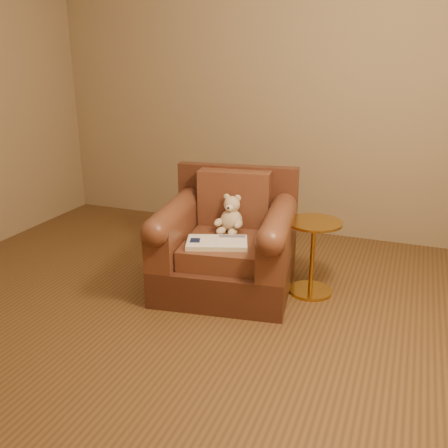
% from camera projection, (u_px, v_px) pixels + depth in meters
% --- Properties ---
extents(floor, '(4.00, 4.00, 0.00)m').
position_uv_depth(floor, '(160.00, 323.00, 3.09)').
color(floor, brown).
rests_on(floor, ground).
extents(room, '(4.02, 4.02, 2.71)m').
position_uv_depth(room, '(145.00, 27.00, 2.53)').
color(room, '#907858').
rests_on(room, ground).
extents(armchair, '(1.01, 0.97, 0.81)m').
position_uv_depth(armchair, '(228.00, 245.00, 3.50)').
color(armchair, '#452317').
rests_on(armchair, floor).
extents(teddy_bear, '(0.20, 0.22, 0.27)m').
position_uv_depth(teddy_bear, '(231.00, 218.00, 3.51)').
color(teddy_bear, '#CAAD8D').
rests_on(teddy_bear, armchair).
extents(guidebook, '(0.46, 0.36, 0.03)m').
position_uv_depth(guidebook, '(217.00, 243.00, 3.29)').
color(guidebook, beige).
rests_on(guidebook, armchair).
extents(side_table, '(0.37, 0.37, 0.52)m').
position_uv_depth(side_table, '(312.00, 255.00, 3.40)').
color(side_table, '#BB8A33').
rests_on(side_table, floor).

